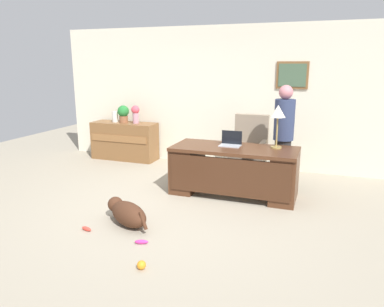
% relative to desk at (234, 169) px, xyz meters
% --- Properties ---
extents(ground_plane, '(12.00, 12.00, 0.00)m').
position_rel_desk_xyz_m(ground_plane, '(-0.62, -0.87, -0.41)').
color(ground_plane, '#9E937F').
extents(back_wall, '(7.00, 0.16, 2.70)m').
position_rel_desk_xyz_m(back_wall, '(-0.61, 1.73, 0.94)').
color(back_wall, beige).
rests_on(back_wall, ground_plane).
extents(desk, '(1.90, 0.81, 0.75)m').
position_rel_desk_xyz_m(desk, '(0.00, 0.00, 0.00)').
color(desk, '#4C2B19').
rests_on(desk, ground_plane).
extents(credenza, '(1.39, 0.50, 0.78)m').
position_rel_desk_xyz_m(credenza, '(-2.71, 1.38, -0.02)').
color(credenza, brown).
rests_on(credenza, ground_plane).
extents(armchair, '(0.60, 0.59, 1.10)m').
position_rel_desk_xyz_m(armchair, '(0.03, 1.05, 0.08)').
color(armchair, gray).
rests_on(armchair, ground_plane).
extents(person_standing, '(0.32, 0.32, 1.67)m').
position_rel_desk_xyz_m(person_standing, '(0.65, 0.63, 0.45)').
color(person_standing, '#262323').
rests_on(person_standing, ground_plane).
extents(dog_lying, '(0.74, 0.57, 0.30)m').
position_rel_desk_xyz_m(dog_lying, '(-0.99, -1.54, -0.26)').
color(dog_lying, '#472819').
rests_on(dog_lying, ground_plane).
extents(laptop, '(0.32, 0.22, 0.22)m').
position_rel_desk_xyz_m(laptop, '(-0.09, 0.13, 0.39)').
color(laptop, '#B2B5BA').
rests_on(laptop, desk).
extents(desk_lamp, '(0.22, 0.22, 0.65)m').
position_rel_desk_xyz_m(desk_lamp, '(0.60, 0.20, 0.85)').
color(desk_lamp, '#9E8447').
rests_on(desk_lamp, desk).
extents(vase_with_flowers, '(0.17, 0.17, 0.37)m').
position_rel_desk_xyz_m(vase_with_flowers, '(-2.42, 1.38, 0.59)').
color(vase_with_flowers, '#BE8898').
rests_on(vase_with_flowers, credenza).
extents(vase_empty, '(0.13, 0.13, 0.23)m').
position_rel_desk_xyz_m(vase_empty, '(-2.91, 1.38, 0.49)').
color(vase_empty, silver).
rests_on(vase_empty, credenza).
extents(potted_plant, '(0.24, 0.24, 0.36)m').
position_rel_desk_xyz_m(potted_plant, '(-2.71, 1.38, 0.57)').
color(potted_plant, brown).
rests_on(potted_plant, credenza).
extents(dog_toy_ball, '(0.09, 0.09, 0.09)m').
position_rel_desk_xyz_m(dog_toy_ball, '(-0.34, -2.41, -0.37)').
color(dog_toy_ball, orange).
rests_on(dog_toy_ball, ground_plane).
extents(dog_toy_bone, '(0.16, 0.08, 0.05)m').
position_rel_desk_xyz_m(dog_toy_bone, '(-1.37, -1.87, -0.39)').
color(dog_toy_bone, '#E53F33').
rests_on(dog_toy_bone, ground_plane).
extents(dog_toy_plush, '(0.16, 0.10, 0.05)m').
position_rel_desk_xyz_m(dog_toy_plush, '(-0.58, -1.94, -0.39)').
color(dog_toy_plush, '#D8338C').
rests_on(dog_toy_plush, ground_plane).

